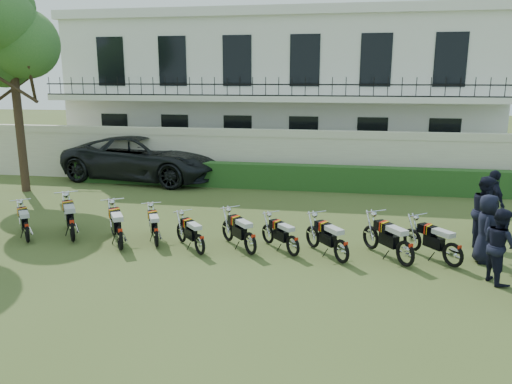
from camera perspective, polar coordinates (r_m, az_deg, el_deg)
ground at (r=13.52m, az=-4.82°, el=-6.10°), size 100.00×100.00×0.00m
perimeter_wall at (r=20.85m, az=0.79°, el=4.09°), size 30.00×0.35×2.30m
hedge at (r=20.05m, az=3.23°, el=1.76°), size 18.00×0.60×1.00m
building at (r=26.50m, az=2.96°, el=11.51°), size 20.40×9.60×7.40m
tree_west_near at (r=21.30m, az=-26.23°, el=15.72°), size 3.40×3.20×7.90m
motorcycle_0 at (r=14.88m, az=-24.77°, el=-3.68°), size 1.22×1.42×0.97m
motorcycle_1 at (r=14.45m, az=-20.32°, el=-3.44°), size 1.27×1.77×1.14m
motorcycle_2 at (r=13.36m, az=-15.33°, el=-4.48°), size 1.17×1.75×1.10m
motorcycle_3 at (r=13.43m, az=-11.38°, el=-4.46°), size 0.90×1.60×0.96m
motorcycle_4 at (r=12.68m, az=-6.46°, el=-5.40°), size 1.19×1.32×0.93m
motorcycle_5 at (r=12.59m, az=-0.66°, el=-5.29°), size 1.25×1.46×1.00m
motorcycle_6 at (r=12.54m, az=4.24°, el=-5.59°), size 1.18×1.31×0.92m
motorcycle_7 at (r=12.21m, az=9.76°, el=-6.05°), size 1.18×1.54×1.01m
motorcycle_8 at (r=12.34m, az=16.74°, el=-6.08°), size 1.18×1.69×1.08m
motorcycle_9 at (r=12.68m, az=21.64°, el=-6.08°), size 1.25×1.51×1.02m
suv at (r=22.29m, az=-12.55°, el=3.84°), size 7.37×4.18×1.94m
officer_1 at (r=12.13m, az=26.09°, el=-5.53°), size 0.85×0.97×1.68m
officer_3 at (r=13.28m, az=24.85°, el=-3.82°), size 0.73×0.94×1.69m
officer_4 at (r=14.54m, az=24.74°, el=-2.02°), size 0.93×1.07×1.89m
officer_5 at (r=15.56m, az=25.36°, el=-1.15°), size 0.74×1.19×1.89m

